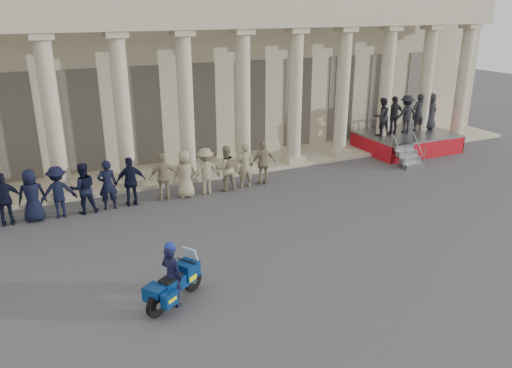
# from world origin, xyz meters

# --- Properties ---
(ground) EXTENTS (90.00, 90.00, 0.00)m
(ground) POSITION_xyz_m (0.00, 0.00, 0.00)
(ground) COLOR #3D3D3F
(ground) RESTS_ON ground
(building) EXTENTS (40.00, 12.50, 9.00)m
(building) POSITION_xyz_m (-0.00, 14.74, 4.52)
(building) COLOR tan
(building) RESTS_ON ground
(officer_rank) EXTENTS (16.88, 0.72, 1.90)m
(officer_rank) POSITION_xyz_m (-4.03, 6.12, 0.95)
(officer_rank) COLOR black
(officer_rank) RESTS_ON ground
(reviewing_stand) EXTENTS (4.69, 4.39, 2.88)m
(reviewing_stand) POSITION_xyz_m (12.93, 7.70, 1.59)
(reviewing_stand) COLOR gray
(reviewing_stand) RESTS_ON ground
(motorcycle) EXTENTS (1.76, 1.38, 1.30)m
(motorcycle) POSITION_xyz_m (-1.98, -0.99, 0.56)
(motorcycle) COLOR black
(motorcycle) RESTS_ON ground
(rider) EXTENTS (0.67, 0.73, 1.76)m
(rider) POSITION_xyz_m (-2.08, -1.06, 0.87)
(rider) COLOR black
(rider) RESTS_ON ground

